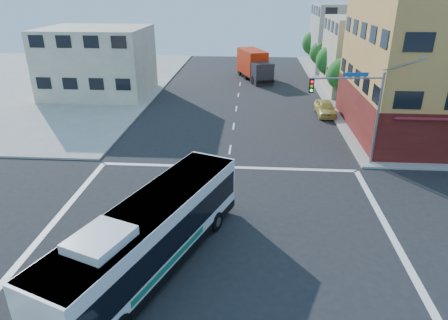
{
  "coord_description": "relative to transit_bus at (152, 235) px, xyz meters",
  "views": [
    {
      "loc": [
        1.68,
        -17.59,
        12.52
      ],
      "look_at": [
        0.07,
        4.97,
        2.58
      ],
      "focal_mm": 32.0,
      "sensor_mm": 36.0,
      "label": 1
    }
  ],
  "objects": [
    {
      "name": "transit_bus",
      "position": [
        0.0,
        0.0,
        0.0
      ],
      "size": [
        7.22,
        12.98,
        3.81
      ],
      "rotation": [
        0.0,
        0.0,
        -0.37
      ],
      "color": "black",
      "rests_on": "ground"
    },
    {
      "name": "signal_mast_ne",
      "position": [
        11.88,
        12.89,
        3.12
      ],
      "size": [
        7.91,
        1.13,
        8.07
      ],
      "color": "gray",
      "rests_on": "ground"
    },
    {
      "name": "building_east_near",
      "position": [
        19.78,
        36.25,
        2.64
      ],
      "size": [
        12.06,
        10.06,
        9.0
      ],
      "color": "#BCAD8F",
      "rests_on": "ground"
    },
    {
      "name": "ground",
      "position": [
        2.8,
        2.27,
        -1.86
      ],
      "size": [
        120.0,
        120.0,
        0.0
      ],
      "primitive_type": "plane",
      "color": "black",
      "rests_on": "ground"
    },
    {
      "name": "street_tree_b",
      "position": [
        14.7,
        38.19,
        1.89
      ],
      "size": [
        3.8,
        3.8,
        5.79
      ],
      "color": "#382714",
      "rests_on": "ground"
    },
    {
      "name": "box_truck",
      "position": [
        4.72,
        42.39,
        0.08
      ],
      "size": [
        5.4,
        9.26,
        4.01
      ],
      "rotation": [
        0.0,
        0.0,
        0.34
      ],
      "color": "#252429",
      "rests_on": "ground"
    },
    {
      "name": "street_tree_a",
      "position": [
        14.7,
        30.19,
        1.73
      ],
      "size": [
        3.6,
        3.6,
        5.53
      ],
      "color": "#382714",
      "rests_on": "ground"
    },
    {
      "name": "parked_car",
      "position": [
        12.15,
        25.53,
        -1.09
      ],
      "size": [
        1.95,
        4.56,
        1.53
      ],
      "primitive_type": "imported",
      "rotation": [
        0.0,
        0.0,
        0.03
      ],
      "color": "#CDBC54",
      "rests_on": "ground"
    },
    {
      "name": "building_west",
      "position": [
        -14.22,
        32.25,
        2.14
      ],
      "size": [
        12.06,
        10.06,
        8.0
      ],
      "color": "beige",
      "rests_on": "ground"
    },
    {
      "name": "street_tree_d",
      "position": [
        14.7,
        54.19,
        2.02
      ],
      "size": [
        4.0,
        4.0,
        6.03
      ],
      "color": "#382714",
      "rests_on": "ground"
    },
    {
      "name": "building_east_far",
      "position": [
        19.78,
        50.25,
        3.14
      ],
      "size": [
        12.06,
        10.06,
        10.0
      ],
      "color": "gray",
      "rests_on": "ground"
    },
    {
      "name": "street_tree_c",
      "position": [
        14.7,
        46.19,
        1.6
      ],
      "size": [
        3.4,
        3.4,
        5.29
      ],
      "color": "#382714",
      "rests_on": "ground"
    }
  ]
}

